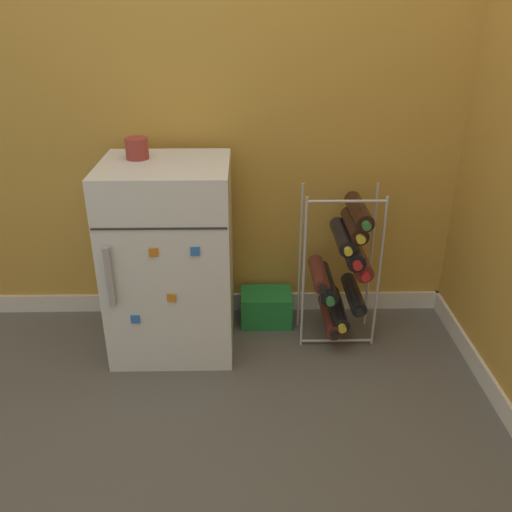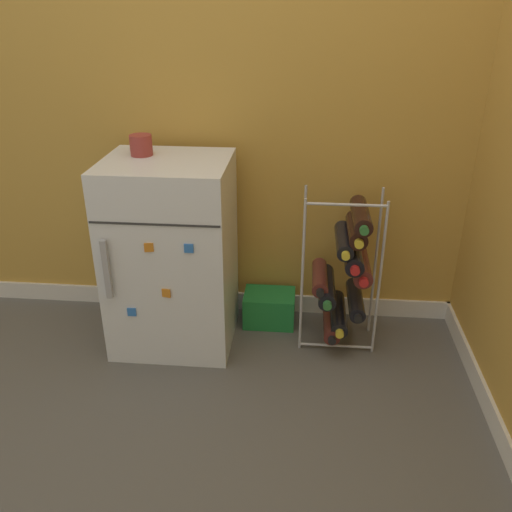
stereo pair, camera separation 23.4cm
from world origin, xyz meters
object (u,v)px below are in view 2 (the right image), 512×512
mini_fridge (172,255)px  fridge_top_cup (141,145)px  soda_box (269,308)px  wine_rack (345,271)px

mini_fridge → fridge_top_cup: 0.48m
soda_box → fridge_top_cup: bearing=-169.7°
wine_rack → fridge_top_cup: (-0.86, 0.03, 0.53)m
fridge_top_cup → soda_box: bearing=10.3°
soda_box → mini_fridge: bearing=-158.9°
mini_fridge → soda_box: mini_fridge is taller
mini_fridge → soda_box: bearing=21.1°
wine_rack → soda_box: (-0.33, 0.12, -0.28)m
mini_fridge → fridge_top_cup: (-0.11, 0.07, 0.46)m
fridge_top_cup → mini_fridge: bearing=-30.2°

